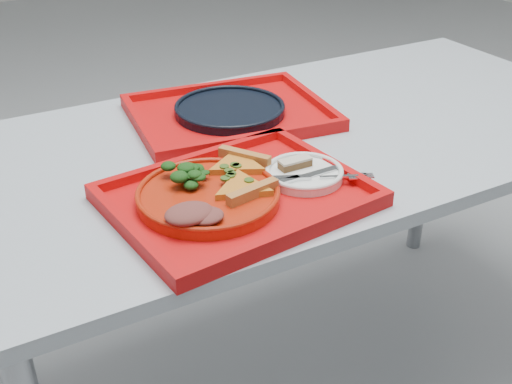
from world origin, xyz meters
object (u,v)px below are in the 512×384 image
Objects in this scene: tray_far at (230,116)px; dinner_plate at (208,197)px; navy_plate at (230,110)px; dessert_bar at (295,163)px; tray_main at (238,199)px.

dinner_plate is (-0.22, -0.35, 0.02)m from tray_far.
tray_far is at bearing -90.00° from navy_plate.
dessert_bar reaches higher than tray_far.
tray_far is 0.01m from navy_plate.
dessert_bar is (-0.03, -0.33, 0.03)m from tray_far.
dinner_plate reaches higher than navy_plate.
tray_main and tray_far have the same top height.
tray_main is at bearing -169.35° from dessert_bar.
navy_plate is 4.01× the size of dessert_bar.
tray_far is 1.73× the size of navy_plate.
tray_far is at bearing 59.07° from tray_main.
tray_far is at bearing 85.81° from dessert_bar.
tray_main is 1.00× the size of tray_far.
tray_main is 0.39m from navy_plate.
dessert_bar is (0.19, 0.02, 0.01)m from dinner_plate.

